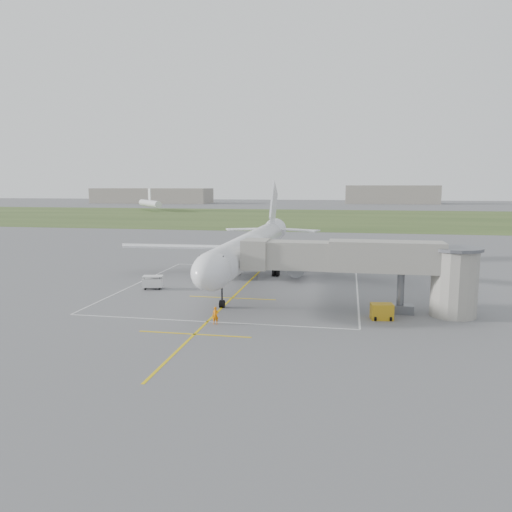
% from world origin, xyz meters
% --- Properties ---
extents(ground, '(700.00, 700.00, 0.00)m').
position_xyz_m(ground, '(0.00, 0.00, 0.00)').
color(ground, '#5E5E61').
rests_on(ground, ground).
extents(grass_strip, '(700.00, 120.00, 0.02)m').
position_xyz_m(grass_strip, '(0.00, 130.00, 0.01)').
color(grass_strip, '#374C21').
rests_on(grass_strip, ground).
extents(apron_markings, '(28.20, 60.00, 0.01)m').
position_xyz_m(apron_markings, '(0.00, -5.82, 0.01)').
color(apron_markings, yellow).
rests_on(apron_markings, ground).
extents(airliner, '(38.93, 46.75, 13.52)m').
position_xyz_m(airliner, '(-0.00, 0.75, 4.39)').
color(airliner, white).
rests_on(airliner, ground).
extents(jet_bridge, '(23.40, 5.00, 7.20)m').
position_xyz_m(jet_bridge, '(15.72, -13.50, 4.74)').
color(jet_bridge, gray).
rests_on(jet_bridge, ground).
extents(gpu_unit, '(2.22, 1.71, 1.54)m').
position_xyz_m(gpu_unit, '(16.09, -16.17, 0.76)').
color(gpu_unit, '#B88A17').
rests_on(gpu_unit, ground).
extents(baggage_cart, '(2.64, 1.95, 1.65)m').
position_xyz_m(baggage_cart, '(-10.68, -7.01, 0.84)').
color(baggage_cart, silver).
rests_on(baggage_cart, ground).
extents(ramp_worker_nose, '(0.61, 0.42, 1.62)m').
position_xyz_m(ramp_worker_nose, '(0.96, -20.63, 0.81)').
color(ramp_worker_nose, orange).
rests_on(ramp_worker_nose, ground).
extents(ramp_worker_wing, '(1.01, 1.09, 1.80)m').
position_xyz_m(ramp_worker_wing, '(-4.37, 3.40, 0.90)').
color(ramp_worker_wing, '#DB3F06').
rests_on(ramp_worker_wing, ground).
extents(distant_hangars, '(345.00, 49.00, 12.00)m').
position_xyz_m(distant_hangars, '(-16.15, 265.19, 5.17)').
color(distant_hangars, gray).
rests_on(distant_hangars, ground).
extents(distant_aircraft, '(211.58, 36.19, 8.85)m').
position_xyz_m(distant_aircraft, '(10.46, 172.17, 3.59)').
color(distant_aircraft, white).
rests_on(distant_aircraft, ground).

